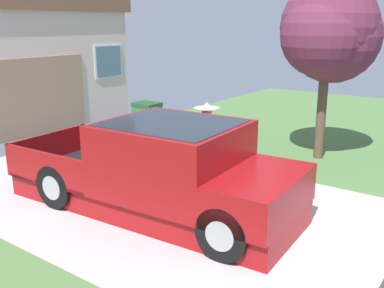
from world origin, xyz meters
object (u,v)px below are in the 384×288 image
pickup_truck (168,172)px  front_yard_tree (329,33)px  person_with_hat (207,137)px  wheeled_trash_bin (147,118)px  handbag (216,178)px

pickup_truck → front_yard_tree: (4.84, -0.91, 2.25)m
pickup_truck → front_yard_tree: 5.41m
pickup_truck → person_with_hat: size_ratio=3.18×
wheeled_trash_bin → handbag: bearing=-119.5°
person_with_hat → handbag: 0.87m
front_yard_tree → handbag: bearing=162.1°
pickup_truck → person_with_hat: bearing=-172.4°
wheeled_trash_bin → front_yard_tree: bearing=-77.9°
handbag → front_yard_tree: front_yard_tree is taller
person_with_hat → handbag: (0.05, -0.21, -0.85)m
pickup_truck → wheeled_trash_bin: size_ratio=5.40×
person_with_hat → front_yard_tree: front_yard_tree is taller
person_with_hat → wheeled_trash_bin: bearing=-135.6°
pickup_truck → wheeled_trash_bin: 5.45m
handbag → wheeled_trash_bin: wheeled_trash_bin is taller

